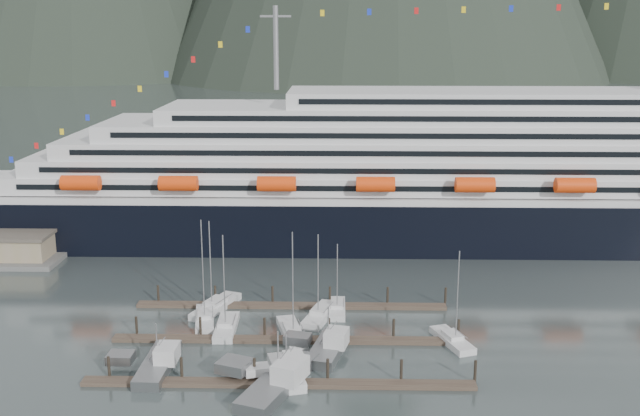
{
  "coord_description": "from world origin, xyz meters",
  "views": [
    {
      "loc": [
        2.03,
        -93.11,
        42.56
      ],
      "look_at": [
        -0.67,
        22.0,
        14.42
      ],
      "focal_mm": 42.0,
      "sensor_mm": 36.0,
      "label": 1
    }
  ],
  "objects_px": {
    "trawler_a": "(157,363)",
    "sailboat_a": "(226,328)",
    "trawler_e": "(327,347)",
    "sailboat_h": "(452,340)",
    "trawler_c": "(277,380)",
    "trawler_b": "(285,371)",
    "sailboat_f": "(337,309)",
    "sailboat_d": "(292,334)",
    "sailboat_e": "(216,307)",
    "sailboat_c": "(320,315)",
    "cruise_ship": "(476,182)",
    "sailboat_b": "(205,319)"
  },
  "relations": [
    {
      "from": "trawler_e",
      "to": "trawler_a",
      "type": "bearing_deg",
      "value": 116.95
    },
    {
      "from": "trawler_c",
      "to": "sailboat_d",
      "type": "bearing_deg",
      "value": 17.74
    },
    {
      "from": "sailboat_a",
      "to": "sailboat_h",
      "type": "bearing_deg",
      "value": -98.09
    },
    {
      "from": "sailboat_h",
      "to": "trawler_a",
      "type": "xyz_separation_m",
      "value": [
        -38.79,
        -8.9,
        0.45
      ]
    },
    {
      "from": "sailboat_f",
      "to": "sailboat_h",
      "type": "relative_size",
      "value": 0.82
    },
    {
      "from": "sailboat_a",
      "to": "sailboat_c",
      "type": "relative_size",
      "value": 1.09
    },
    {
      "from": "trawler_a",
      "to": "trawler_e",
      "type": "relative_size",
      "value": 1.07
    },
    {
      "from": "sailboat_c",
      "to": "sailboat_e",
      "type": "relative_size",
      "value": 0.92
    },
    {
      "from": "sailboat_a",
      "to": "trawler_c",
      "type": "xyz_separation_m",
      "value": [
        8.65,
        -17.18,
        0.55
      ]
    },
    {
      "from": "sailboat_h",
      "to": "trawler_e",
      "type": "xyz_separation_m",
      "value": [
        -17.16,
        -3.57,
        0.49
      ]
    },
    {
      "from": "cruise_ship",
      "to": "sailboat_c",
      "type": "height_order",
      "value": "cruise_ship"
    },
    {
      "from": "trawler_a",
      "to": "sailboat_b",
      "type": "bearing_deg",
      "value": -11.11
    },
    {
      "from": "sailboat_e",
      "to": "sailboat_h",
      "type": "distance_m",
      "value": 36.5
    },
    {
      "from": "sailboat_c",
      "to": "trawler_a",
      "type": "relative_size",
      "value": 1.1
    },
    {
      "from": "cruise_ship",
      "to": "trawler_c",
      "type": "bearing_deg",
      "value": -118.19
    },
    {
      "from": "sailboat_a",
      "to": "sailboat_f",
      "type": "xyz_separation_m",
      "value": [
        15.87,
        7.66,
        -0.04
      ]
    },
    {
      "from": "trawler_e",
      "to": "trawler_b",
      "type": "bearing_deg",
      "value": 157.54
    },
    {
      "from": "sailboat_c",
      "to": "sailboat_e",
      "type": "xyz_separation_m",
      "value": [
        -16.17,
        3.0,
        0.01
      ]
    },
    {
      "from": "trawler_b",
      "to": "trawler_e",
      "type": "height_order",
      "value": "trawler_e"
    },
    {
      "from": "cruise_ship",
      "to": "trawler_c",
      "type": "distance_m",
      "value": 75.16
    },
    {
      "from": "sailboat_d",
      "to": "trawler_a",
      "type": "relative_size",
      "value": 1.28
    },
    {
      "from": "sailboat_c",
      "to": "trawler_a",
      "type": "distance_m",
      "value": 26.98
    },
    {
      "from": "trawler_a",
      "to": "sailboat_d",
      "type": "bearing_deg",
      "value": -56.0
    },
    {
      "from": "cruise_ship",
      "to": "sailboat_d",
      "type": "bearing_deg",
      "value": -124.28
    },
    {
      "from": "cruise_ship",
      "to": "sailboat_a",
      "type": "relative_size",
      "value": 14.0
    },
    {
      "from": "sailboat_f",
      "to": "trawler_c",
      "type": "bearing_deg",
      "value": 163.96
    },
    {
      "from": "sailboat_e",
      "to": "sailboat_c",
      "type": "bearing_deg",
      "value": -79.18
    },
    {
      "from": "cruise_ship",
      "to": "sailboat_d",
      "type": "relative_size",
      "value": 13.1
    },
    {
      "from": "trawler_a",
      "to": "trawler_e",
      "type": "xyz_separation_m",
      "value": [
        21.62,
        5.32,
        0.04
      ]
    },
    {
      "from": "sailboat_f",
      "to": "trawler_a",
      "type": "relative_size",
      "value": 0.91
    },
    {
      "from": "sailboat_f",
      "to": "trawler_a",
      "type": "bearing_deg",
      "value": 131.71
    },
    {
      "from": "sailboat_c",
      "to": "trawler_b",
      "type": "bearing_deg",
      "value": -174.64
    },
    {
      "from": "cruise_ship",
      "to": "trawler_e",
      "type": "height_order",
      "value": "cruise_ship"
    },
    {
      "from": "sailboat_a",
      "to": "sailboat_b",
      "type": "distance_m",
      "value": 4.79
    },
    {
      "from": "trawler_a",
      "to": "sailboat_a",
      "type": "bearing_deg",
      "value": -28.08
    },
    {
      "from": "sailboat_d",
      "to": "trawler_e",
      "type": "height_order",
      "value": "sailboat_d"
    },
    {
      "from": "cruise_ship",
      "to": "trawler_b",
      "type": "xyz_separation_m",
      "value": [
        -34.29,
        -62.79,
        -11.21
      ]
    },
    {
      "from": "sailboat_c",
      "to": "trawler_a",
      "type": "height_order",
      "value": "sailboat_c"
    },
    {
      "from": "trawler_c",
      "to": "trawler_a",
      "type": "bearing_deg",
      "value": 94.86
    },
    {
      "from": "sailboat_b",
      "to": "trawler_e",
      "type": "xyz_separation_m",
      "value": [
        18.23,
        -10.41,
        0.48
      ]
    },
    {
      "from": "sailboat_c",
      "to": "sailboat_h",
      "type": "bearing_deg",
      "value": -98.82
    },
    {
      "from": "trawler_c",
      "to": "trawler_b",
      "type": "bearing_deg",
      "value": 4.09
    },
    {
      "from": "trawler_a",
      "to": "trawler_e",
      "type": "distance_m",
      "value": 22.27
    },
    {
      "from": "sailboat_a",
      "to": "sailboat_c",
      "type": "distance_m",
      "value": 14.27
    },
    {
      "from": "sailboat_c",
      "to": "sailboat_d",
      "type": "xyz_separation_m",
      "value": [
        -3.84,
        -6.91,
        0.0
      ]
    },
    {
      "from": "trawler_b",
      "to": "sailboat_d",
      "type": "bearing_deg",
      "value": -15.2
    },
    {
      "from": "sailboat_c",
      "to": "sailboat_h",
      "type": "distance_m",
      "value": 20.36
    },
    {
      "from": "sailboat_e",
      "to": "trawler_a",
      "type": "relative_size",
      "value": 1.19
    },
    {
      "from": "sailboat_h",
      "to": "cruise_ship",
      "type": "bearing_deg",
      "value": -32.72
    },
    {
      "from": "sailboat_h",
      "to": "trawler_c",
      "type": "relative_size",
      "value": 0.87
    }
  ]
}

